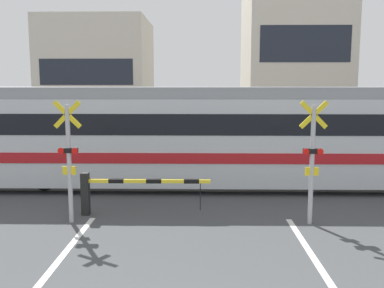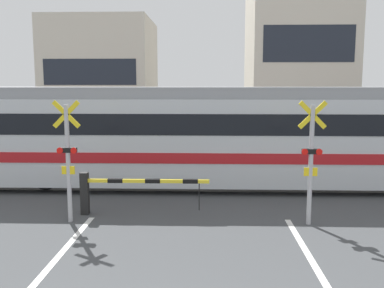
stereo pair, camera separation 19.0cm
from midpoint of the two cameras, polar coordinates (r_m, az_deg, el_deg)
rail_track_near at (r=13.74m, az=0.48°, el=-6.13°), size 50.00×0.10×0.08m
rail_track_far at (r=15.14m, az=0.62°, el=-4.80°), size 50.00×0.10×0.08m
commuter_train at (r=14.22m, az=8.26°, el=1.33°), size 21.51×2.80×3.30m
crossing_barrier_near at (r=11.35m, az=-9.80°, el=-5.76°), size 3.36×0.20×1.12m
crossing_barrier_far at (r=17.00m, az=7.37°, el=-1.11°), size 3.36×0.20×1.12m
crossing_signal_left at (r=10.83m, az=-15.74°, el=-1.54°), size 0.68×0.15×3.01m
crossing_signal_right at (r=10.64m, az=16.08°, el=-1.72°), size 0.68×0.15×3.01m
pedestrian at (r=18.63m, az=2.97°, el=0.62°), size 0.38×0.23×1.74m
building_left_of_street at (r=28.52m, az=-11.59°, el=8.49°), size 6.39×6.31×7.41m
building_right_of_street at (r=28.39m, az=14.01°, el=11.26°), size 6.07×6.31×10.23m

